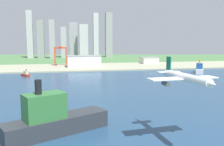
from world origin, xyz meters
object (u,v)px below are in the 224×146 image
object	(u,v)px
warehouse_annex	(149,60)
warehouse_main	(84,61)
tugboat_small	(26,74)
port_crane_red	(60,51)
airplane_landing	(185,78)
ferry_boat	(199,69)
container_barge	(54,119)

from	to	relation	value
warehouse_annex	warehouse_main	bearing A→B (deg)	-163.48
tugboat_small	port_crane_red	xyz separation A→B (m)	(50.70, 138.88, 28.90)
airplane_landing	ferry_boat	size ratio (longest dim) A/B	0.85
port_crane_red	warehouse_annex	world-z (taller)	port_crane_red
container_barge	warehouse_annex	xyz separation A→B (m)	(201.04, 391.28, 0.88)
ferry_boat	warehouse_main	size ratio (longest dim) A/B	0.73
container_barge	warehouse_main	xyz separation A→B (m)	(46.70, 345.49, 4.80)
ferry_boat	container_barge	world-z (taller)	container_barge
airplane_landing	warehouse_main	xyz separation A→B (m)	(-17.42, 372.42, -20.45)
port_crane_red	warehouse_annex	xyz separation A→B (m)	(200.44, 9.08, -22.44)
warehouse_annex	airplane_landing	bearing A→B (deg)	-108.13
ferry_boat	port_crane_red	xyz separation A→B (m)	(-228.07, 154.56, 25.93)
port_crane_red	ferry_boat	bearing A→B (deg)	-34.12
port_crane_red	warehouse_main	bearing A→B (deg)	-38.53
airplane_landing	ferry_boat	world-z (taller)	airplane_landing
ferry_boat	tugboat_small	size ratio (longest dim) A/B	2.69
container_barge	warehouse_main	distance (m)	348.67
ferry_boat	port_crane_red	size ratio (longest dim) A/B	1.12
container_barge	tugboat_small	distance (m)	248.48
airplane_landing	warehouse_main	world-z (taller)	airplane_landing
warehouse_main	ferry_boat	bearing A→B (deg)	-32.93
ferry_boat	port_crane_red	bearing A→B (deg)	145.88
ferry_boat	tugboat_small	world-z (taller)	ferry_boat
tugboat_small	warehouse_main	bearing A→B (deg)	46.55
ferry_boat	tugboat_small	bearing A→B (deg)	176.78
ferry_boat	port_crane_red	world-z (taller)	port_crane_red
container_barge	warehouse_main	bearing A→B (deg)	82.30
airplane_landing	ferry_boat	distance (m)	304.39
warehouse_main	port_crane_red	bearing A→B (deg)	141.47
tugboat_small	container_barge	bearing A→B (deg)	-78.36
port_crane_red	airplane_landing	bearing A→B (deg)	-81.17
container_barge	warehouse_annex	size ratio (longest dim) A/B	1.59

